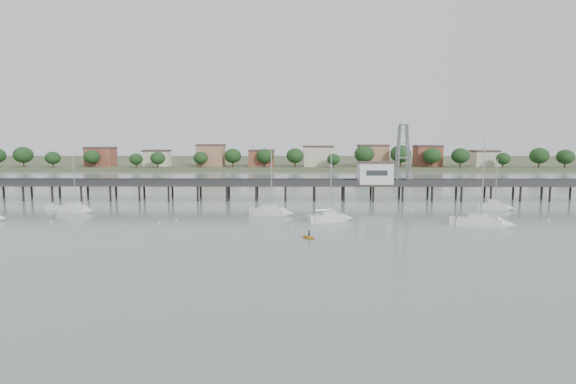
{
  "coord_description": "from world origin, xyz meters",
  "views": [
    {
      "loc": [
        5.03,
        -55.19,
        14.8
      ],
      "look_at": [
        4.24,
        42.0,
        4.0
      ],
      "focal_mm": 30.0,
      "sensor_mm": 36.0,
      "label": 1
    }
  ],
  "objects_px": {
    "sailboat_e": "(498,207)",
    "white_tender": "(53,207)",
    "sailboat_d": "(489,223)",
    "sailboat_b": "(79,210)",
    "sailboat_c": "(335,218)",
    "yellow_dinghy": "(309,238)",
    "lattice_tower": "(403,154)",
    "sailboat_f": "(276,212)",
    "pier": "(271,185)"
  },
  "relations": [
    {
      "from": "sailboat_e",
      "to": "sailboat_d",
      "type": "bearing_deg",
      "value": -100.07
    },
    {
      "from": "pier",
      "to": "sailboat_c",
      "type": "bearing_deg",
      "value": -66.96
    },
    {
      "from": "white_tender",
      "to": "yellow_dinghy",
      "type": "xyz_separation_m",
      "value": [
        53.02,
        -29.26,
        -0.38
      ]
    },
    {
      "from": "sailboat_b",
      "to": "sailboat_f",
      "type": "relative_size",
      "value": 0.91
    },
    {
      "from": "lattice_tower",
      "to": "sailboat_c",
      "type": "relative_size",
      "value": 1.22
    },
    {
      "from": "sailboat_d",
      "to": "white_tender",
      "type": "distance_m",
      "value": 85.99
    },
    {
      "from": "white_tender",
      "to": "sailboat_d",
      "type": "bearing_deg",
      "value": -1.17
    },
    {
      "from": "sailboat_b",
      "to": "sailboat_d",
      "type": "bearing_deg",
      "value": 2.98
    },
    {
      "from": "sailboat_e",
      "to": "lattice_tower",
      "type": "bearing_deg",
      "value": 154.0
    },
    {
      "from": "sailboat_d",
      "to": "sailboat_f",
      "type": "height_order",
      "value": "sailboat_d"
    },
    {
      "from": "sailboat_e",
      "to": "white_tender",
      "type": "height_order",
      "value": "sailboat_e"
    },
    {
      "from": "sailboat_e",
      "to": "sailboat_f",
      "type": "height_order",
      "value": "sailboat_f"
    },
    {
      "from": "pier",
      "to": "sailboat_e",
      "type": "relative_size",
      "value": 13.44
    },
    {
      "from": "sailboat_f",
      "to": "pier",
      "type": "bearing_deg",
      "value": 110.3
    },
    {
      "from": "sailboat_e",
      "to": "sailboat_c",
      "type": "bearing_deg",
      "value": -141.02
    },
    {
      "from": "sailboat_e",
      "to": "yellow_dinghy",
      "type": "distance_m",
      "value": 50.01
    },
    {
      "from": "lattice_tower",
      "to": "sailboat_b",
      "type": "relative_size",
      "value": 1.29
    },
    {
      "from": "pier",
      "to": "sailboat_b",
      "type": "bearing_deg",
      "value": -152.1
    },
    {
      "from": "sailboat_d",
      "to": "sailboat_b",
      "type": "distance_m",
      "value": 77.6
    },
    {
      "from": "sailboat_e",
      "to": "white_tender",
      "type": "bearing_deg",
      "value": -163.24
    },
    {
      "from": "lattice_tower",
      "to": "sailboat_d",
      "type": "xyz_separation_m",
      "value": [
        6.86,
        -34.71,
        -10.47
      ]
    },
    {
      "from": "lattice_tower",
      "to": "white_tender",
      "type": "height_order",
      "value": "lattice_tower"
    },
    {
      "from": "sailboat_b",
      "to": "sailboat_f",
      "type": "height_order",
      "value": "sailboat_f"
    },
    {
      "from": "sailboat_e",
      "to": "yellow_dinghy",
      "type": "height_order",
      "value": "sailboat_e"
    },
    {
      "from": "sailboat_f",
      "to": "white_tender",
      "type": "height_order",
      "value": "sailboat_f"
    },
    {
      "from": "lattice_tower",
      "to": "sailboat_e",
      "type": "bearing_deg",
      "value": -42.77
    },
    {
      "from": "pier",
      "to": "lattice_tower",
      "type": "distance_m",
      "value": 32.34
    },
    {
      "from": "pier",
      "to": "white_tender",
      "type": "bearing_deg",
      "value": -161.29
    },
    {
      "from": "sailboat_f",
      "to": "sailboat_e",
      "type": "bearing_deg",
      "value": 24.78
    },
    {
      "from": "sailboat_e",
      "to": "sailboat_d",
      "type": "height_order",
      "value": "sailboat_d"
    },
    {
      "from": "sailboat_f",
      "to": "white_tender",
      "type": "bearing_deg",
      "value": -173.4
    },
    {
      "from": "sailboat_d",
      "to": "sailboat_c",
      "type": "relative_size",
      "value": 1.25
    },
    {
      "from": "sailboat_c",
      "to": "sailboat_d",
      "type": "bearing_deg",
      "value": -26.92
    },
    {
      "from": "pier",
      "to": "sailboat_b",
      "type": "distance_m",
      "value": 42.93
    },
    {
      "from": "sailboat_d",
      "to": "sailboat_f",
      "type": "bearing_deg",
      "value": 179.1
    },
    {
      "from": "sailboat_f",
      "to": "yellow_dinghy",
      "type": "distance_m",
      "value": 22.52
    },
    {
      "from": "lattice_tower",
      "to": "yellow_dinghy",
      "type": "height_order",
      "value": "lattice_tower"
    },
    {
      "from": "white_tender",
      "to": "lattice_tower",
      "type": "bearing_deg",
      "value": 23.13
    },
    {
      "from": "sailboat_d",
      "to": "sailboat_f",
      "type": "xyz_separation_m",
      "value": [
        -36.48,
        11.84,
        0.01
      ]
    },
    {
      "from": "sailboat_d",
      "to": "sailboat_c",
      "type": "distance_m",
      "value": 26.11
    },
    {
      "from": "pier",
      "to": "lattice_tower",
      "type": "height_order",
      "value": "lattice_tower"
    },
    {
      "from": "sailboat_c",
      "to": "yellow_dinghy",
      "type": "bearing_deg",
      "value": -125.29
    },
    {
      "from": "lattice_tower",
      "to": "sailboat_e",
      "type": "distance_m",
      "value": 24.95
    },
    {
      "from": "lattice_tower",
      "to": "sailboat_b",
      "type": "distance_m",
      "value": 72.93
    },
    {
      "from": "sailboat_e",
      "to": "sailboat_f",
      "type": "distance_m",
      "value": 46.85
    },
    {
      "from": "pier",
      "to": "lattice_tower",
      "type": "relative_size",
      "value": 9.68
    },
    {
      "from": "sailboat_c",
      "to": "lattice_tower",
      "type": "bearing_deg",
      "value": 41.58
    },
    {
      "from": "sailboat_c",
      "to": "sailboat_f",
      "type": "height_order",
      "value": "sailboat_f"
    },
    {
      "from": "sailboat_d",
      "to": "sailboat_c",
      "type": "xyz_separation_m",
      "value": [
        -25.66,
        4.85,
        0.02
      ]
    },
    {
      "from": "sailboat_b",
      "to": "white_tender",
      "type": "distance_m",
      "value": 8.91
    }
  ]
}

